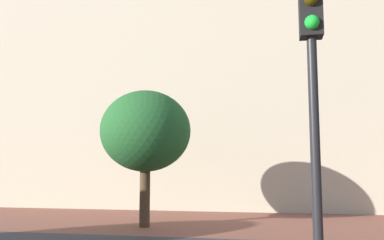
# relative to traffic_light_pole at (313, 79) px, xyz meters

# --- Properties ---
(landmark_building) EXTENTS (29.03, 14.81, 34.34)m
(landmark_building) POSITION_rel_traffic_light_pole_xyz_m (-3.66, 22.79, 5.64)
(landmark_building) COLOR beige
(landmark_building) RESTS_ON ground_plane
(traffic_light_pole) EXTENTS (0.28, 0.34, 4.71)m
(traffic_light_pole) POSITION_rel_traffic_light_pole_xyz_m (0.00, 0.00, 0.00)
(traffic_light_pole) COLOR black
(traffic_light_pole) RESTS_ON ground_plane
(tree_curb_far) EXTENTS (3.44, 3.44, 5.14)m
(tree_curb_far) POSITION_rel_traffic_light_pole_xyz_m (-5.22, 9.88, 0.28)
(tree_curb_far) COLOR #4C3823
(tree_curb_far) RESTS_ON ground_plane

